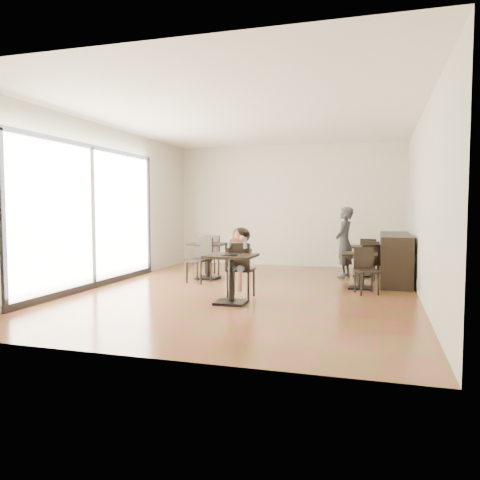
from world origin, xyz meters
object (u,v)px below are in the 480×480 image
at_px(cafe_table_left, 208,261).
at_px(chair_back_a, 370,256).
at_px(chair_left_b, 199,260).
at_px(cafe_table_back, 363,261).
at_px(child_chair, 241,270).
at_px(chair_left_a, 216,255).
at_px(adult_patron, 344,242).
at_px(cafe_table_mid, 360,271).
at_px(child_table, 231,279).
at_px(chair_back_b, 369,261).
at_px(child, 241,263).
at_px(chair_mid_b, 367,271).
at_px(chair_mid_a, 368,264).

relative_size(cafe_table_left, chair_back_a, 0.94).
bearing_deg(chair_left_b, cafe_table_back, 45.50).
height_order(child_chair, chair_left_a, child_chair).
xyz_separation_m(adult_patron, cafe_table_mid, (0.39, -1.43, -0.44)).
relative_size(child_table, chair_back_b, 0.97).
relative_size(child_table, child, 0.66).
bearing_deg(cafe_table_mid, cafe_table_back, 89.98).
bearing_deg(child_table, chair_back_b, 57.15).
height_order(cafe_table_left, chair_mid_b, chair_mid_b).
bearing_deg(child_chair, cafe_table_back, -121.08).
distance_m(chair_left_b, chair_back_a, 4.18).
bearing_deg(chair_mid_b, chair_back_a, 67.48).
bearing_deg(chair_mid_a, chair_left_b, -9.94).
distance_m(adult_patron, chair_back_b, 0.70).
relative_size(adult_patron, chair_left_b, 1.68).
xyz_separation_m(chair_mid_a, chair_back_b, (0.00, 0.63, -0.00)).
bearing_deg(child, chair_mid_b, 24.42).
bearing_deg(cafe_table_back, chair_left_b, -149.14).
distance_m(chair_mid_a, chair_left_a, 3.39).
bearing_deg(cafe_table_left, child, -55.10).
bearing_deg(child_chair, chair_back_b, -127.90).
bearing_deg(chair_left_a, chair_left_b, 104.64).
bearing_deg(cafe_table_mid, chair_mid_a, 75.83).
distance_m(child_chair, chair_left_a, 2.72).
bearing_deg(chair_mid_a, child, 21.98).
relative_size(chair_mid_a, chair_back_b, 1.00).
height_order(child, chair_back_a, child).
bearing_deg(chair_mid_a, adult_patron, -81.27).
bearing_deg(child_chair, child_table, 90.00).
relative_size(child_chair, chair_mid_a, 1.16).
distance_m(child, chair_mid_b, 2.29).
distance_m(child_table, chair_mid_a, 3.33).
relative_size(child_table, child_chair, 0.83).
height_order(adult_patron, chair_mid_b, adult_patron).
bearing_deg(chair_left_a, child, 132.89).
xyz_separation_m(cafe_table_mid, chair_back_a, (0.14, 2.28, 0.07)).
height_order(cafe_table_left, chair_back_a, chair_back_a).
height_order(child, cafe_table_mid, child).
relative_size(cafe_table_left, cafe_table_back, 1.14).
bearing_deg(chair_left_b, cafe_table_mid, 18.20).
distance_m(cafe_table_left, chair_back_b, 3.47).
xyz_separation_m(child, chair_back_a, (2.08, 3.78, -0.19)).
xyz_separation_m(cafe_table_left, chair_mid_a, (3.37, 0.20, 0.02)).
height_order(child_chair, chair_left_b, child_chair).
distance_m(child, chair_back_a, 4.32).
distance_m(child, adult_patron, 3.31).
height_order(chair_mid_a, chair_back_a, chair_mid_a).
height_order(cafe_table_left, chair_mid_a, chair_mid_a).
relative_size(child, cafe_table_mid, 1.76).
height_order(child_table, cafe_table_mid, child_table).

